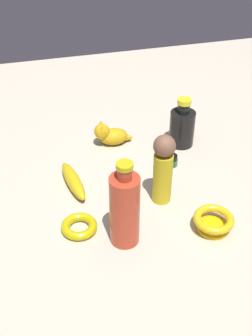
{
  "coord_description": "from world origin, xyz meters",
  "views": [
    {
      "loc": [
        0.26,
        0.99,
        0.84
      ],
      "look_at": [
        0.0,
        0.0,
        0.06
      ],
      "focal_mm": 46.62,
      "sensor_mm": 36.0,
      "label": 1
    }
  ],
  "objects_px": {
    "bottle_tall": "(125,209)",
    "nail_polish_jar": "(171,160)",
    "bowl": "(213,221)",
    "banana": "(73,181)",
    "person_figure_adult": "(163,168)",
    "bottle_short": "(182,126)",
    "cat_figurine": "(110,135)",
    "bangle": "(79,226)"
  },
  "relations": [
    {
      "from": "cat_figurine",
      "to": "bowl",
      "type": "relative_size",
      "value": 1.21
    },
    {
      "from": "bowl",
      "to": "banana",
      "type": "bearing_deg",
      "value": -39.68
    },
    {
      "from": "bottle_short",
      "to": "bowl",
      "type": "xyz_separation_m",
      "value": [
        0.06,
        0.41,
        -0.04
      ]
    },
    {
      "from": "person_figure_adult",
      "to": "bottle_tall",
      "type": "relative_size",
      "value": 0.88
    },
    {
      "from": "banana",
      "to": "cat_figurine",
      "type": "height_order",
      "value": "cat_figurine"
    },
    {
      "from": "cat_figurine",
      "to": "person_figure_adult",
      "type": "xyz_separation_m",
      "value": [
        -0.08,
        0.32,
        0.08
      ]
    },
    {
      "from": "bottle_tall",
      "to": "nail_polish_jar",
      "type": "distance_m",
      "value": 0.37
    },
    {
      "from": "nail_polish_jar",
      "to": "bottle_tall",
      "type": "bearing_deg",
      "value": 50.66
    },
    {
      "from": "bangle",
      "to": "nail_polish_jar",
      "type": "height_order",
      "value": "nail_polish_jar"
    },
    {
      "from": "cat_figurine",
      "to": "nail_polish_jar",
      "type": "xyz_separation_m",
      "value": [
        -0.16,
        0.17,
        -0.02
      ]
    },
    {
      "from": "bottle_short",
      "to": "banana",
      "type": "xyz_separation_m",
      "value": [
        0.39,
        0.13,
        -0.05
      ]
    },
    {
      "from": "bottle_tall",
      "to": "bowl",
      "type": "xyz_separation_m",
      "value": [
        -0.24,
        0.02,
        -0.08
      ]
    },
    {
      "from": "bottle_short",
      "to": "nail_polish_jar",
      "type": "distance_m",
      "value": 0.14
    },
    {
      "from": "person_figure_adult",
      "to": "bowl",
      "type": "bearing_deg",
      "value": 122.39
    },
    {
      "from": "banana",
      "to": "person_figure_adult",
      "type": "xyz_separation_m",
      "value": [
        -0.24,
        0.12,
        0.09
      ]
    },
    {
      "from": "banana",
      "to": "person_figure_adult",
      "type": "relative_size",
      "value": 0.86
    },
    {
      "from": "person_figure_adult",
      "to": "bottle_tall",
      "type": "bearing_deg",
      "value": 41.44
    },
    {
      "from": "bottle_short",
      "to": "banana",
      "type": "distance_m",
      "value": 0.42
    },
    {
      "from": "bottle_tall",
      "to": "nail_polish_jar",
      "type": "relative_size",
      "value": 6.16
    },
    {
      "from": "banana",
      "to": "bottle_tall",
      "type": "height_order",
      "value": "bottle_tall"
    },
    {
      "from": "bangle",
      "to": "bowl",
      "type": "height_order",
      "value": "bowl"
    },
    {
      "from": "person_figure_adult",
      "to": "bottle_tall",
      "type": "height_order",
      "value": "bottle_tall"
    },
    {
      "from": "cat_figurine",
      "to": "person_figure_adult",
      "type": "bearing_deg",
      "value": 103.47
    },
    {
      "from": "cat_figurine",
      "to": "bottle_short",
      "type": "bearing_deg",
      "value": 165.47
    },
    {
      "from": "banana",
      "to": "bottle_tall",
      "type": "xyz_separation_m",
      "value": [
        -0.09,
        0.25,
        0.09
      ]
    },
    {
      "from": "banana",
      "to": "bottle_tall",
      "type": "bearing_deg",
      "value": -168.31
    },
    {
      "from": "bottle_short",
      "to": "nail_polish_jar",
      "type": "bearing_deg",
      "value": 55.81
    },
    {
      "from": "bottle_short",
      "to": "person_figure_adult",
      "type": "xyz_separation_m",
      "value": [
        0.16,
        0.26,
        0.05
      ]
    },
    {
      "from": "banana",
      "to": "bowl",
      "type": "relative_size",
      "value": 1.72
    },
    {
      "from": "bottle_short",
      "to": "bangle",
      "type": "height_order",
      "value": "bottle_short"
    },
    {
      "from": "banana",
      "to": "nail_polish_jar",
      "type": "bearing_deg",
      "value": -94.05
    },
    {
      "from": "cat_figurine",
      "to": "bangle",
      "type": "bearing_deg",
      "value": 65.3
    },
    {
      "from": "banana",
      "to": "bowl",
      "type": "xyz_separation_m",
      "value": [
        -0.33,
        0.27,
        0.01
      ]
    },
    {
      "from": "bottle_tall",
      "to": "bowl",
      "type": "distance_m",
      "value": 0.25
    },
    {
      "from": "bottle_tall",
      "to": "nail_polish_jar",
      "type": "xyz_separation_m",
      "value": [
        -0.23,
        -0.28,
        -0.09
      ]
    },
    {
      "from": "bangle",
      "to": "bottle_tall",
      "type": "xyz_separation_m",
      "value": [
        -0.11,
        0.07,
        0.1
      ]
    },
    {
      "from": "cat_figurine",
      "to": "bottle_tall",
      "type": "xyz_separation_m",
      "value": [
        0.07,
        0.44,
        0.07
      ]
    },
    {
      "from": "banana",
      "to": "person_figure_adult",
      "type": "bearing_deg",
      "value": -126.64
    },
    {
      "from": "banana",
      "to": "bowl",
      "type": "distance_m",
      "value": 0.43
    },
    {
      "from": "banana",
      "to": "cat_figurine",
      "type": "bearing_deg",
      "value": -48.19
    },
    {
      "from": "cat_figurine",
      "to": "nail_polish_jar",
      "type": "relative_size",
      "value": 3.27
    },
    {
      "from": "bowl",
      "to": "nail_polish_jar",
      "type": "distance_m",
      "value": 0.3
    }
  ]
}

